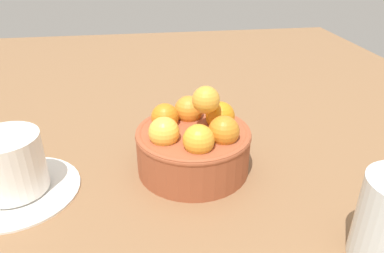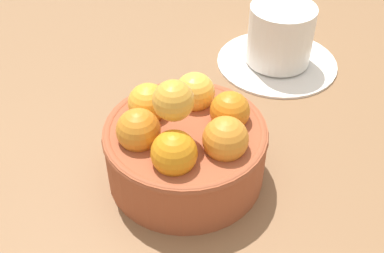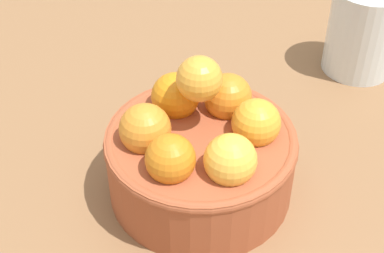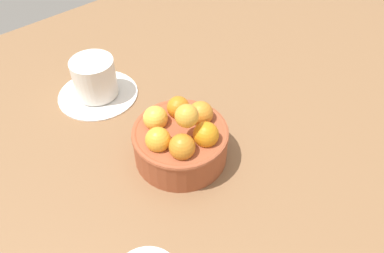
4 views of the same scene
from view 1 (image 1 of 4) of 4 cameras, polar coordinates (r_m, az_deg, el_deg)
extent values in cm
cube|color=brown|center=(52.09, 0.18, -8.01)|extent=(159.97, 114.54, 3.37)
cylinder|color=#9E4C2D|center=(49.54, 0.19, -3.66)|extent=(15.12, 15.12, 5.88)
torus|color=#9E4C2D|center=(48.26, 0.19, -1.08)|extent=(15.32, 15.32, 1.00)
sphere|color=gold|center=(43.81, 0.43, -2.17)|extent=(3.88, 3.88, 3.88)
sphere|color=orange|center=(45.99, 4.97, -0.74)|extent=(3.98, 3.98, 3.98)
sphere|color=orange|center=(49.80, 4.40, 1.62)|extent=(3.99, 3.99, 3.99)
sphere|color=orange|center=(51.47, 0.00, 2.62)|extent=(4.06, 4.06, 4.06)
sphere|color=orange|center=(49.54, -4.23, 1.48)|extent=(3.75, 3.75, 3.75)
sphere|color=#F7B741|center=(45.70, -4.38, -0.90)|extent=(3.93, 3.93, 3.93)
sphere|color=gold|center=(45.99, 2.29, 3.93)|extent=(3.57, 3.57, 3.57)
cylinder|color=white|center=(51.59, -25.57, -8.87)|extent=(15.38, 15.38, 0.60)
cylinder|color=white|center=(49.51, -26.49, -5.14)|extent=(8.12, 8.12, 7.34)
camera|label=2|loc=(0.70, 23.21, 31.10)|focal=45.53mm
camera|label=3|loc=(0.53, -45.19, 27.72)|focal=53.53mm
camera|label=4|loc=(0.46, 74.21, 35.87)|focal=35.36mm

